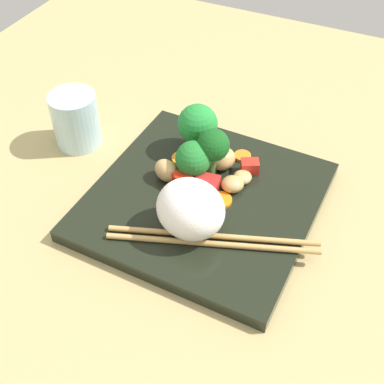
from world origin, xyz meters
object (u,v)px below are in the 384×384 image
(carrot_slice_2, at_px, (222,198))
(drinking_glass, at_px, (76,120))
(square_plate, at_px, (204,201))
(chopstick_pair, at_px, (213,240))
(broccoli_floret_2, at_px, (193,159))
(rice_mound, at_px, (191,209))

(carrot_slice_2, distance_m, drinking_glass, 0.25)
(square_plate, bearing_deg, chopstick_pair, 31.95)
(broccoli_floret_2, distance_m, carrot_slice_2, 0.06)
(carrot_slice_2, bearing_deg, drinking_glass, -98.93)
(rice_mound, bearing_deg, drinking_glass, -113.55)
(rice_mound, xyz_separation_m, drinking_glass, (-0.10, -0.23, -0.01))
(rice_mound, distance_m, carrot_slice_2, 0.07)
(square_plate, xyz_separation_m, drinking_glass, (-0.04, -0.22, 0.03))
(rice_mound, relative_size, chopstick_pair, 0.35)
(carrot_slice_2, height_order, drinking_glass, drinking_glass)
(chopstick_pair, bearing_deg, rice_mound, 147.70)
(broccoli_floret_2, distance_m, drinking_glass, 0.19)
(square_plate, distance_m, drinking_glass, 0.23)
(square_plate, distance_m, rice_mound, 0.07)
(rice_mound, relative_size, drinking_glass, 1.04)
(drinking_glass, bearing_deg, chopstick_pair, 67.70)
(rice_mound, xyz_separation_m, carrot_slice_2, (-0.06, 0.01, -0.03))
(broccoli_floret_2, bearing_deg, chopstick_pair, 36.72)
(square_plate, bearing_deg, carrot_slice_2, 98.73)
(chopstick_pair, bearing_deg, carrot_slice_2, 84.74)
(rice_mound, relative_size, broccoli_floret_2, 1.47)
(broccoli_floret_2, bearing_deg, square_plate, 46.77)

